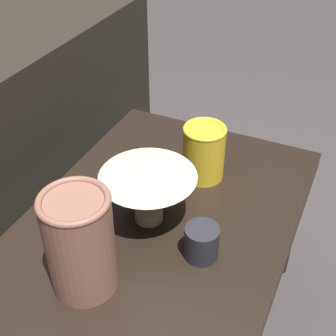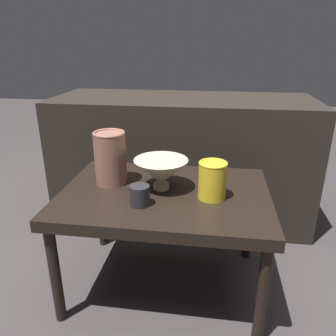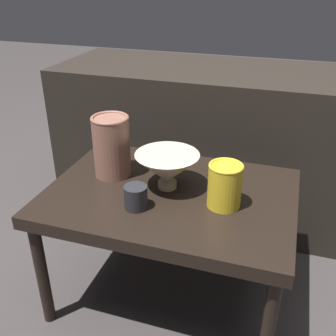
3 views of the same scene
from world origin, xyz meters
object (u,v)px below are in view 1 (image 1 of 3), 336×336
Objects in this scene: cup at (202,242)px; vase_colorful_right at (204,151)px; vase_textured_left at (80,242)px; bowl at (148,195)px.

vase_colorful_right is at bearing 20.50° from cup.
vase_textured_left is 0.23m from cup.
vase_textured_left is 1.52× the size of vase_colorful_right.
vase_textured_left is 2.92× the size of cup.
cup is (-0.23, -0.09, -0.03)m from vase_colorful_right.
vase_colorful_right is at bearing -14.46° from bowl.
bowl is at bearing 70.10° from cup.
vase_textured_left is (-0.19, 0.03, 0.04)m from bowl.
bowl reaches higher than cup.
cup is (-0.05, -0.13, -0.03)m from bowl.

